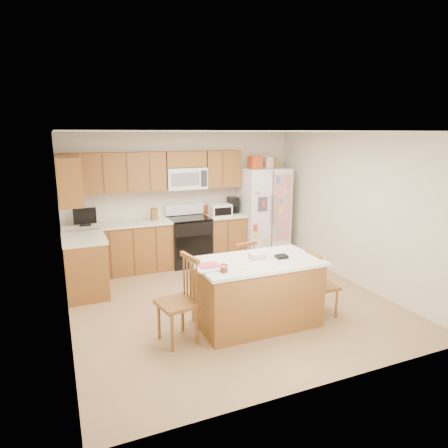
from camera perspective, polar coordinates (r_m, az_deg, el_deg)
name	(u,v)px	position (r m, az deg, el deg)	size (l,w,h in m)	color
ground	(229,301)	(6.14, 0.77, -10.96)	(4.50, 4.50, 0.00)	olive
room_shell	(230,207)	(5.71, 0.82, 2.38)	(4.60, 4.60, 2.52)	beige
cabinetry	(138,224)	(7.22, -12.19, 0.05)	(3.36, 1.56, 2.15)	brown
stove	(189,240)	(7.69, -5.05, -2.29)	(0.76, 0.65, 1.13)	black
refrigerator	(263,212)	(8.14, 5.59, 1.78)	(0.90, 0.79, 2.04)	white
island	(257,292)	(5.33, 4.73, -9.62)	(1.67, 0.96, 0.97)	brown
windsor_chair_left	(179,302)	(4.91, -6.42, -11.02)	(0.51, 0.53, 1.06)	brown
windsor_chair_back	(240,272)	(6.03, 2.33, -6.90)	(0.46, 0.45, 0.93)	brown
windsor_chair_right	(320,285)	(5.70, 13.59, -8.53)	(0.39, 0.41, 0.92)	brown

